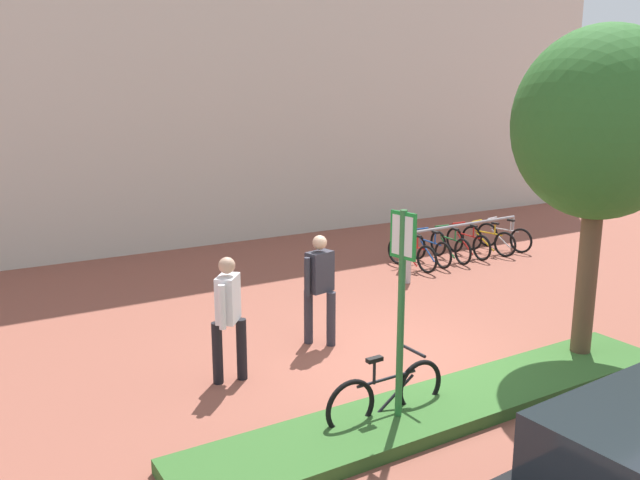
{
  "coord_description": "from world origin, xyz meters",
  "views": [
    {
      "loc": [
        -5.65,
        -7.07,
        3.79
      ],
      "look_at": [
        -0.04,
        2.25,
        1.33
      ],
      "focal_mm": 36.54,
      "sensor_mm": 36.0,
      "label": 1
    }
  ],
  "objects_px": {
    "bike_at_sign": "(387,395)",
    "parking_sign_post": "(402,290)",
    "tree_sidewalk": "(601,126)",
    "bike_rack_cluster": "(460,244)",
    "bollard_steel": "(407,261)",
    "person_shirt_blue": "(228,311)",
    "person_suited_dark": "(320,283)"
  },
  "relations": [
    {
      "from": "bike_at_sign",
      "to": "bollard_steel",
      "type": "height_order",
      "value": "bollard_steel"
    },
    {
      "from": "bike_at_sign",
      "to": "person_shirt_blue",
      "type": "relative_size",
      "value": 0.98
    },
    {
      "from": "person_suited_dark",
      "to": "bike_rack_cluster",
      "type": "bearing_deg",
      "value": 27.46
    },
    {
      "from": "parking_sign_post",
      "to": "bike_rack_cluster",
      "type": "height_order",
      "value": "parking_sign_post"
    },
    {
      "from": "person_suited_dark",
      "to": "parking_sign_post",
      "type": "bearing_deg",
      "value": -101.7
    },
    {
      "from": "tree_sidewalk",
      "to": "bike_rack_cluster",
      "type": "bearing_deg",
      "value": 63.51
    },
    {
      "from": "tree_sidewalk",
      "to": "bike_at_sign",
      "type": "height_order",
      "value": "tree_sidewalk"
    },
    {
      "from": "parking_sign_post",
      "to": "person_suited_dark",
      "type": "height_order",
      "value": "parking_sign_post"
    },
    {
      "from": "tree_sidewalk",
      "to": "bollard_steel",
      "type": "height_order",
      "value": "tree_sidewalk"
    },
    {
      "from": "parking_sign_post",
      "to": "bollard_steel",
      "type": "bearing_deg",
      "value": 50.54
    },
    {
      "from": "tree_sidewalk",
      "to": "parking_sign_post",
      "type": "distance_m",
      "value": 3.83
    },
    {
      "from": "bike_at_sign",
      "to": "parking_sign_post",
      "type": "bearing_deg",
      "value": -78.51
    },
    {
      "from": "tree_sidewalk",
      "to": "bollard_steel",
      "type": "distance_m",
      "value": 5.33
    },
    {
      "from": "bike_rack_cluster",
      "to": "bollard_steel",
      "type": "xyz_separation_m",
      "value": [
        -2.32,
        -0.95,
        0.1
      ]
    },
    {
      "from": "bollard_steel",
      "to": "person_shirt_blue",
      "type": "xyz_separation_m",
      "value": [
        -4.96,
        -2.45,
        0.53
      ]
    },
    {
      "from": "tree_sidewalk",
      "to": "bike_rack_cluster",
      "type": "relative_size",
      "value": 1.25
    },
    {
      "from": "bike_at_sign",
      "to": "person_shirt_blue",
      "type": "distance_m",
      "value": 2.37
    },
    {
      "from": "tree_sidewalk",
      "to": "bike_at_sign",
      "type": "xyz_separation_m",
      "value": [
        -3.47,
        0.0,
        -3.02
      ]
    },
    {
      "from": "tree_sidewalk",
      "to": "bollard_steel",
      "type": "xyz_separation_m",
      "value": [
        0.37,
        4.45,
        -2.92
      ]
    },
    {
      "from": "person_shirt_blue",
      "to": "person_suited_dark",
      "type": "bearing_deg",
      "value": 16.65
    },
    {
      "from": "bike_at_sign",
      "to": "bike_rack_cluster",
      "type": "xyz_separation_m",
      "value": [
        6.16,
        5.4,
        -0.0
      ]
    },
    {
      "from": "bike_at_sign",
      "to": "person_suited_dark",
      "type": "bearing_deg",
      "value": 76.7
    },
    {
      "from": "tree_sidewalk",
      "to": "person_shirt_blue",
      "type": "distance_m",
      "value": 5.54
    },
    {
      "from": "parking_sign_post",
      "to": "bike_rack_cluster",
      "type": "distance_m",
      "value": 8.39
    },
    {
      "from": "bike_rack_cluster",
      "to": "person_suited_dark",
      "type": "height_order",
      "value": "person_suited_dark"
    },
    {
      "from": "person_shirt_blue",
      "to": "bike_rack_cluster",
      "type": "bearing_deg",
      "value": 25.07
    },
    {
      "from": "person_shirt_blue",
      "to": "person_suited_dark",
      "type": "relative_size",
      "value": 1.0
    },
    {
      "from": "parking_sign_post",
      "to": "person_suited_dark",
      "type": "distance_m",
      "value": 2.82
    },
    {
      "from": "bike_at_sign",
      "to": "bike_rack_cluster",
      "type": "height_order",
      "value": "bike_at_sign"
    },
    {
      "from": "parking_sign_post",
      "to": "bike_rack_cluster",
      "type": "xyz_separation_m",
      "value": [
        6.12,
        5.58,
        -1.32
      ]
    },
    {
      "from": "bike_at_sign",
      "to": "person_shirt_blue",
      "type": "xyz_separation_m",
      "value": [
        -1.12,
        1.99,
        0.63
      ]
    },
    {
      "from": "bike_rack_cluster",
      "to": "person_suited_dark",
      "type": "bearing_deg",
      "value": -152.54
    }
  ]
}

